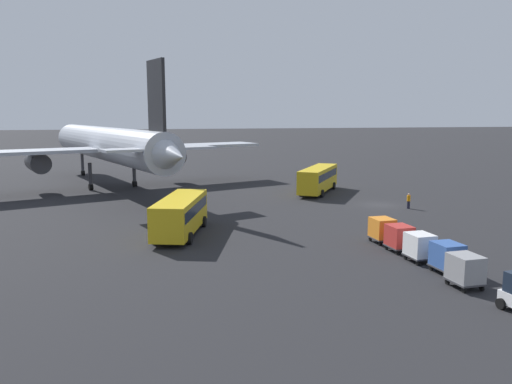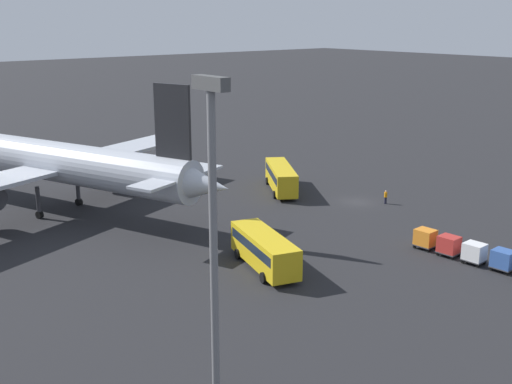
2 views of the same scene
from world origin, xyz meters
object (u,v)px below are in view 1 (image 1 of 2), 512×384
object	(u,v)px
airplane	(108,145)
shuttle_bus_far	(181,213)
cargo_cart_orange	(382,229)
cargo_cart_blue	(447,256)
cargo_cart_red	(399,237)
shuttle_bus_near	(318,178)
cargo_cart_grey	(465,269)
cargo_cart_white	(420,246)
worker_person	(409,201)

from	to	relation	value
airplane	shuttle_bus_far	xyz separation A→B (m)	(-31.10, -7.92, -4.16)
airplane	cargo_cart_orange	world-z (taller)	airplane
cargo_cart_blue	cargo_cart_red	bearing A→B (deg)	5.22
shuttle_bus_near	cargo_cart_grey	distance (m)	37.46
shuttle_bus_near	cargo_cart_orange	distance (m)	26.56
cargo_cart_blue	cargo_cart_orange	world-z (taller)	same
shuttle_bus_far	cargo_cart_white	bearing A→B (deg)	-109.47
shuttle_bus_far	cargo_cart_white	size ratio (longest dim) A/B	5.12
shuttle_bus_far	cargo_cart_red	distance (m)	18.48
worker_person	cargo_cart_orange	distance (m)	16.41
airplane	worker_person	xyz separation A→B (m)	(-24.43, -33.70, -5.25)
shuttle_bus_near	cargo_cart_grey	world-z (taller)	shuttle_bus_near
airplane	worker_person	distance (m)	41.96
airplane	worker_person	bearing A→B (deg)	-145.55
airplane	shuttle_bus_far	bearing A→B (deg)	174.67
worker_person	cargo_cart_grey	distance (m)	26.06
shuttle_bus_far	worker_person	bearing A→B (deg)	-58.38
shuttle_bus_far	cargo_cart_white	distance (m)	20.08
shuttle_bus_near	cargo_cart_grey	size ratio (longest dim) A/B	5.47
worker_person	cargo_cart_red	world-z (taller)	cargo_cart_red
airplane	cargo_cart_grey	size ratio (longest dim) A/B	24.57
worker_person	cargo_cart_orange	world-z (taller)	cargo_cart_orange
cargo_cart_orange	shuttle_bus_far	bearing A→B (deg)	67.95
cargo_cart_grey	cargo_cart_blue	size ratio (longest dim) A/B	1.00
cargo_cart_red	cargo_cart_orange	world-z (taller)	same
cargo_cart_blue	cargo_cart_red	size ratio (longest dim) A/B	1.00
shuttle_bus_far	cargo_cart_red	xyz separation A→B (m)	(-9.21, -16.00, -0.77)
cargo_cart_grey	airplane	bearing A→B (deg)	26.16
cargo_cart_blue	cargo_cart_white	xyz separation A→B (m)	(2.75, 0.39, 0.00)
cargo_cart_blue	cargo_cart_red	world-z (taller)	same
cargo_cart_white	cargo_cart_orange	world-z (taller)	same
cargo_cart_white	cargo_cart_grey	bearing A→B (deg)	178.03
airplane	shuttle_bus_far	world-z (taller)	airplane
cargo_cart_orange	airplane	bearing A→B (deg)	32.44
airplane	worker_person	world-z (taller)	airplane
airplane	cargo_cart_orange	xyz separation A→B (m)	(-37.56, -23.87, -4.93)
cargo_cart_white	worker_person	bearing A→B (deg)	-27.43
cargo_cart_white	shuttle_bus_near	bearing A→B (deg)	-6.59
cargo_cart_grey	cargo_cart_orange	world-z (taller)	same
cargo_cart_red	cargo_cart_blue	bearing A→B (deg)	-174.78
shuttle_bus_far	cargo_cart_blue	size ratio (longest dim) A/B	5.12
cargo_cart_grey	cargo_cart_white	bearing A→B (deg)	-1.97
cargo_cart_white	cargo_cart_blue	bearing A→B (deg)	-171.88
airplane	cargo_cart_blue	bearing A→B (deg)	-171.54
worker_person	shuttle_bus_near	bearing A→B (deg)	24.57
cargo_cart_grey	shuttle_bus_far	bearing A→B (deg)	42.38
airplane	cargo_cart_blue	world-z (taller)	airplane
cargo_cart_white	cargo_cart_red	distance (m)	2.75
worker_person	cargo_cart_white	bearing A→B (deg)	152.57
shuttle_bus_near	cargo_cart_blue	size ratio (longest dim) A/B	5.47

